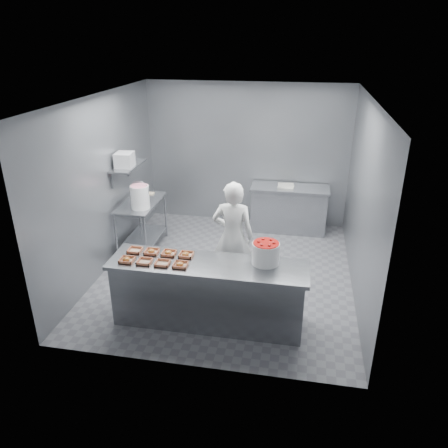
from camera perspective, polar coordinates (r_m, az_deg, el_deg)
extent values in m
plane|color=#4C4C51|center=(7.25, 0.33, -6.31)|extent=(4.50, 4.50, 0.00)
plane|color=white|center=(6.33, 0.40, 16.21)|extent=(4.50, 4.50, 0.00)
cube|color=slate|center=(8.79, 3.00, 9.00)|extent=(4.00, 0.04, 2.80)
cube|color=slate|center=(7.26, -15.42, 5.00)|extent=(0.04, 4.50, 2.80)
cube|color=slate|center=(6.63, 17.67, 2.92)|extent=(0.04, 4.50, 2.80)
cube|color=slate|center=(5.66, -2.09, -5.36)|extent=(2.60, 0.70, 0.05)
cube|color=slate|center=(5.90, -2.02, -9.19)|extent=(2.50, 0.64, 0.85)
cube|color=slate|center=(7.81, -10.85, 2.70)|extent=(0.60, 1.20, 0.04)
cube|color=slate|center=(8.08, -10.49, -1.81)|extent=(0.56, 1.15, 0.03)
cylinder|color=slate|center=(7.61, -13.91, -1.79)|extent=(0.04, 0.04, 0.88)
cylinder|color=slate|center=(7.42, -10.23, -2.13)|extent=(0.04, 0.04, 0.88)
cylinder|color=slate|center=(8.55, -10.95, 1.38)|extent=(0.04, 0.04, 0.88)
cylinder|color=slate|center=(8.38, -7.63, 1.14)|extent=(0.04, 0.04, 0.88)
cube|color=slate|center=(8.53, 8.62, 4.63)|extent=(1.50, 0.60, 0.05)
cube|color=slate|center=(8.69, 8.44, 1.83)|extent=(1.44, 0.55, 0.85)
cube|color=slate|center=(7.67, -12.43, 7.45)|extent=(0.35, 0.90, 0.03)
cube|color=tan|center=(5.83, -12.55, -4.59)|extent=(0.18, 0.18, 0.04)
cube|color=white|center=(5.83, -12.07, -4.66)|extent=(0.10, 0.06, 0.00)
ellipsoid|color=#BC6F2F|center=(5.82, -12.65, -4.50)|extent=(0.10, 0.10, 0.05)
cube|color=tan|center=(5.74, -10.33, -4.84)|extent=(0.18, 0.18, 0.04)
cube|color=white|center=(5.74, -9.85, -4.90)|extent=(0.10, 0.06, 0.00)
cube|color=tan|center=(5.67, -8.04, -5.08)|extent=(0.18, 0.18, 0.04)
cube|color=white|center=(5.67, -7.56, -5.14)|extent=(0.10, 0.06, 0.00)
cube|color=tan|center=(5.60, -5.70, -5.32)|extent=(0.18, 0.18, 0.04)
cube|color=white|center=(5.61, -5.21, -5.39)|extent=(0.10, 0.06, 0.00)
ellipsoid|color=#BC6F2F|center=(5.60, -5.80, -5.22)|extent=(0.10, 0.10, 0.05)
cube|color=tan|center=(6.05, -11.55, -3.37)|extent=(0.18, 0.18, 0.04)
cube|color=white|center=(6.05, -11.10, -3.43)|extent=(0.10, 0.06, 0.00)
cube|color=tan|center=(5.97, -9.41, -3.59)|extent=(0.18, 0.18, 0.04)
cube|color=white|center=(5.97, -8.95, -3.65)|extent=(0.10, 0.06, 0.00)
ellipsoid|color=#BC6F2F|center=(5.97, -9.51, -3.49)|extent=(0.10, 0.10, 0.05)
cube|color=tan|center=(5.90, -7.21, -3.80)|extent=(0.18, 0.18, 0.04)
cube|color=white|center=(5.90, -6.74, -3.86)|extent=(0.10, 0.06, 0.00)
ellipsoid|color=#BC6F2F|center=(5.90, -7.30, -3.71)|extent=(0.10, 0.10, 0.05)
cube|color=tan|center=(5.84, -4.95, -4.02)|extent=(0.18, 0.18, 0.04)
cube|color=white|center=(5.84, -4.48, -4.08)|extent=(0.10, 0.06, 0.00)
ellipsoid|color=#BC6F2F|center=(5.83, -5.05, -3.92)|extent=(0.10, 0.10, 0.05)
imported|color=silver|center=(6.49, 1.17, -1.62)|extent=(0.62, 0.41, 1.70)
cylinder|color=white|center=(5.61, 5.46, -3.84)|extent=(0.35, 0.35, 0.28)
cylinder|color=red|center=(5.55, 5.51, -2.63)|extent=(0.33, 0.33, 0.04)
cylinder|color=white|center=(7.47, -10.92, 3.49)|extent=(0.31, 0.31, 0.40)
cylinder|color=pink|center=(7.41, -11.03, 4.89)|extent=(0.29, 0.29, 0.02)
torus|color=slate|center=(7.43, -10.99, 4.35)|extent=(0.33, 0.01, 0.33)
cylinder|color=white|center=(7.96, -10.98, 3.32)|extent=(0.29, 0.29, 0.02)
cube|color=#CCB28C|center=(8.18, -9.62, 3.98)|extent=(0.14, 0.12, 0.02)
cube|color=gray|center=(7.53, -12.86, 8.18)|extent=(0.31, 0.34, 0.24)
cube|color=silver|center=(8.52, 8.09, 4.98)|extent=(0.30, 0.22, 0.05)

